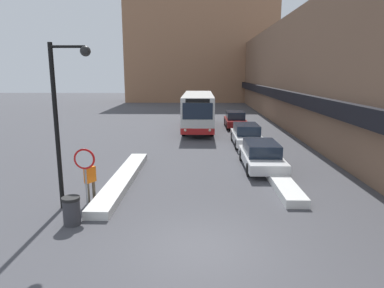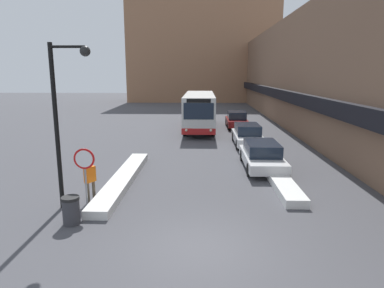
% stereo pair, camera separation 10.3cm
% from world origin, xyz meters
% --- Properties ---
extents(ground_plane, '(160.00, 160.00, 0.00)m').
position_xyz_m(ground_plane, '(0.00, 0.00, 0.00)').
color(ground_plane, '#47474C').
extents(building_row_right, '(5.50, 60.00, 9.95)m').
position_xyz_m(building_row_right, '(9.98, 24.00, 4.96)').
color(building_row_right, brown).
rests_on(building_row_right, ground_plane).
extents(building_backdrop_far, '(26.00, 8.00, 19.36)m').
position_xyz_m(building_backdrop_far, '(0.00, 53.86, 9.68)').
color(building_backdrop_far, '#996B4C').
rests_on(building_backdrop_far, ground_plane).
extents(snow_bank_left, '(0.90, 8.60, 0.32)m').
position_xyz_m(snow_bank_left, '(-3.60, 6.10, 0.16)').
color(snow_bank_left, silver).
rests_on(snow_bank_left, ground_plane).
extents(snow_bank_right, '(0.90, 8.20, 0.34)m').
position_xyz_m(snow_bank_right, '(3.60, 7.10, 0.17)').
color(snow_bank_right, silver).
rests_on(snow_bank_right, ground_plane).
extents(city_bus, '(2.57, 11.17, 3.16)m').
position_xyz_m(city_bus, '(-0.24, 21.55, 1.73)').
color(city_bus, silver).
rests_on(city_bus, ground_plane).
extents(parked_car_front, '(1.92, 4.85, 1.38)m').
position_xyz_m(parked_car_front, '(3.20, 8.69, 0.70)').
color(parked_car_front, silver).
rests_on(parked_car_front, ground_plane).
extents(parked_car_middle, '(1.87, 4.83, 1.45)m').
position_xyz_m(parked_car_middle, '(3.20, 14.68, 0.73)').
color(parked_car_middle, silver).
rests_on(parked_car_middle, ground_plane).
extents(parked_car_back, '(1.85, 4.30, 1.49)m').
position_xyz_m(parked_car_back, '(3.20, 22.58, 0.74)').
color(parked_car_back, maroon).
rests_on(parked_car_back, ground_plane).
extents(stop_sign, '(0.76, 0.08, 2.30)m').
position_xyz_m(stop_sign, '(-4.19, 2.79, 1.67)').
color(stop_sign, gray).
rests_on(stop_sign, ground_plane).
extents(street_lamp, '(1.46, 0.36, 5.97)m').
position_xyz_m(street_lamp, '(-4.87, 2.94, 3.73)').
color(street_lamp, black).
rests_on(street_lamp, ground_plane).
extents(pedestrian, '(0.40, 0.48, 1.63)m').
position_xyz_m(pedestrian, '(-4.28, 3.56, 0.98)').
color(pedestrian, brown).
rests_on(pedestrian, ground_plane).
extents(trash_bin, '(0.59, 0.59, 0.95)m').
position_xyz_m(trash_bin, '(-4.28, 1.52, 0.48)').
color(trash_bin, '#38383D').
rests_on(trash_bin, ground_plane).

